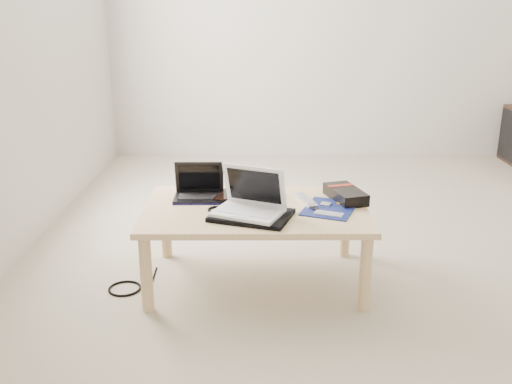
{
  "coord_description": "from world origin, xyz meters",
  "views": [
    {
      "loc": [
        -0.69,
        -3.26,
        1.35
      ],
      "look_at": [
        -0.68,
        -0.61,
        0.48
      ],
      "focal_mm": 40.0,
      "sensor_mm": 36.0,
      "label": 1
    }
  ],
  "objects_px": {
    "white_laptop": "(250,203)",
    "netbook": "(199,191)",
    "gpu_box": "(345,194)",
    "coffee_table": "(256,216)"
  },
  "relations": [
    {
      "from": "coffee_table",
      "to": "netbook",
      "type": "bearing_deg",
      "value": 153.64
    },
    {
      "from": "netbook",
      "to": "white_laptop",
      "type": "bearing_deg",
      "value": -45.48
    },
    {
      "from": "white_laptop",
      "to": "netbook",
      "type": "bearing_deg",
      "value": 134.52
    },
    {
      "from": "white_laptop",
      "to": "coffee_table",
      "type": "bearing_deg",
      "value": 77.72
    },
    {
      "from": "netbook",
      "to": "white_laptop",
      "type": "distance_m",
      "value": 0.38
    },
    {
      "from": "white_laptop",
      "to": "gpu_box",
      "type": "relative_size",
      "value": 1.24
    },
    {
      "from": "netbook",
      "to": "coffee_table",
      "type": "bearing_deg",
      "value": -26.36
    },
    {
      "from": "coffee_table",
      "to": "gpu_box",
      "type": "distance_m",
      "value": 0.48
    },
    {
      "from": "netbook",
      "to": "gpu_box",
      "type": "xyz_separation_m",
      "value": [
        0.75,
        -0.03,
        -0.01
      ]
    },
    {
      "from": "coffee_table",
      "to": "white_laptop",
      "type": "height_order",
      "value": "white_laptop"
    }
  ]
}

